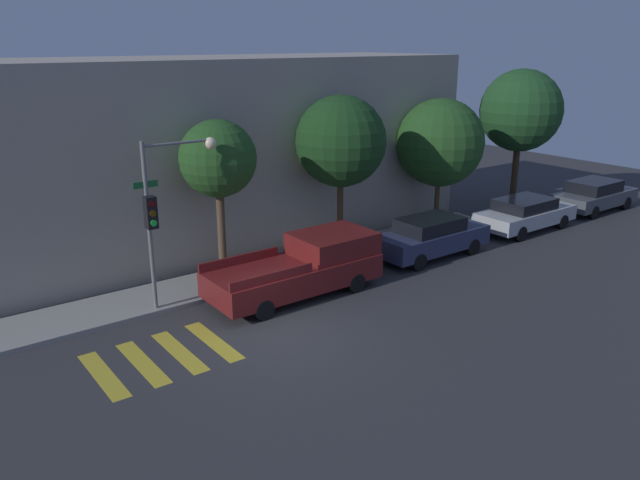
# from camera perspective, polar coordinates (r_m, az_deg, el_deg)

# --- Properties ---
(ground_plane) EXTENTS (60.00, 60.00, 0.00)m
(ground_plane) POSITION_cam_1_polar(r_m,az_deg,el_deg) (16.86, -3.75, -8.79)
(ground_plane) COLOR #333335
(sidewalk) EXTENTS (26.00, 2.15, 0.14)m
(sidewalk) POSITION_cam_1_polar(r_m,az_deg,el_deg) (20.25, -10.41, -4.13)
(sidewalk) COLOR gray
(sidewalk) RESTS_ON ground
(building_row) EXTENTS (26.00, 6.00, 6.95)m
(building_row) POSITION_cam_1_polar(r_m,az_deg,el_deg) (23.30, -15.90, 7.10)
(building_row) COLOR #A89E8E
(building_row) RESTS_ON ground
(crosswalk) EXTENTS (3.35, 2.60, 0.00)m
(crosswalk) POSITION_cam_1_polar(r_m,az_deg,el_deg) (16.30, -14.31, -10.35)
(crosswalk) COLOR gold
(crosswalk) RESTS_ON ground
(traffic_light_pole) EXTENTS (2.54, 0.56, 4.97)m
(traffic_light_pole) POSITION_cam_1_polar(r_m,az_deg,el_deg) (17.88, -13.98, 3.72)
(traffic_light_pole) COLOR slate
(traffic_light_pole) RESTS_ON ground
(pickup_truck) EXTENTS (5.46, 2.13, 1.74)m
(pickup_truck) POSITION_cam_1_polar(r_m,az_deg,el_deg) (19.30, -1.48, -2.42)
(pickup_truck) COLOR maroon
(pickup_truck) RESTS_ON ground
(sedan_near_corner) EXTENTS (4.48, 1.75, 1.48)m
(sedan_near_corner) POSITION_cam_1_polar(r_m,az_deg,el_deg) (22.87, 10.11, 0.32)
(sedan_near_corner) COLOR #2D3351
(sedan_near_corner) RESTS_ON ground
(sedan_middle) EXTENTS (4.56, 1.89, 1.35)m
(sedan_middle) POSITION_cam_1_polar(r_m,az_deg,el_deg) (27.09, 18.24, 2.33)
(sedan_middle) COLOR #B7BABF
(sedan_middle) RESTS_ON ground
(sedan_far_end) EXTENTS (4.42, 1.85, 1.42)m
(sedan_far_end) POSITION_cam_1_polar(r_m,az_deg,el_deg) (31.38, 23.78, 3.80)
(sedan_far_end) COLOR #4C5156
(sedan_far_end) RESTS_ON ground
(tree_near_corner) EXTENTS (2.43, 2.43, 5.25)m
(tree_near_corner) POSITION_cam_1_polar(r_m,az_deg,el_deg) (19.77, -9.32, 7.27)
(tree_near_corner) COLOR brown
(tree_near_corner) RESTS_ON ground
(tree_midblock) EXTENTS (3.26, 3.26, 5.74)m
(tree_midblock) POSITION_cam_1_polar(r_m,az_deg,el_deg) (22.39, 1.91, 8.99)
(tree_midblock) COLOR #4C3823
(tree_midblock) RESTS_ON ground
(tree_far_end) EXTENTS (3.56, 3.56, 5.36)m
(tree_far_end) POSITION_cam_1_polar(r_m,az_deg,el_deg) (25.97, 10.93, 8.73)
(tree_far_end) COLOR #4C3823
(tree_far_end) RESTS_ON ground
(tree_behind_truck) EXTENTS (3.65, 3.65, 6.35)m
(tree_behind_truck) POSITION_cam_1_polar(r_m,az_deg,el_deg) (29.83, 17.89, 11.18)
(tree_behind_truck) COLOR #42301E
(tree_behind_truck) RESTS_ON ground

